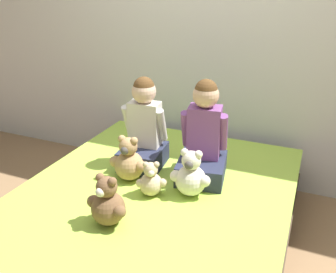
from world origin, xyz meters
TOP-DOWN VIEW (x-y plane):
  - ground_plane at (0.00, 0.00)m, footprint 14.00×14.00m
  - wall_behind_bed at (0.00, 1.06)m, footprint 8.00×0.06m
  - bed at (0.00, 0.00)m, footprint 1.65×1.90m
  - child_on_left at (-0.21, 0.26)m, footprint 0.31×0.35m
  - child_on_right at (0.22, 0.26)m, footprint 0.35×0.40m
  - teddy_bear_held_by_left_child at (-0.21, 0.03)m, footprint 0.26×0.19m
  - teddy_bear_held_by_right_child at (0.22, 0.01)m, footprint 0.25×0.19m
  - teddy_bear_between_children at (0.01, -0.09)m, footprint 0.18×0.14m
  - teddy_bear_at_foot_of_bed at (-0.09, -0.43)m, footprint 0.24×0.18m

SIDE VIEW (x-z plane):
  - ground_plane at x=0.00m, z-range 0.00..0.00m
  - bed at x=0.00m, z-range 0.00..0.42m
  - teddy_bear_between_children at x=0.01m, z-range 0.40..0.63m
  - teddy_bear_at_foot_of_bed at x=-0.09m, z-range 0.40..0.69m
  - teddy_bear_held_by_right_child at x=0.22m, z-range 0.40..0.70m
  - teddy_bear_held_by_left_child at x=-0.21m, z-range 0.40..0.70m
  - child_on_left at x=-0.21m, z-range 0.37..1.00m
  - child_on_right at x=0.22m, z-range 0.36..1.01m
  - wall_behind_bed at x=0.00m, z-range 0.00..2.50m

